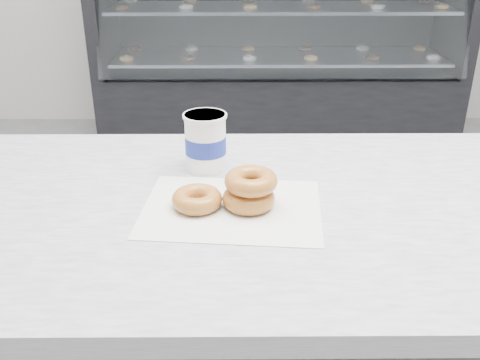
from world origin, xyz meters
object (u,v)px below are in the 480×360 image
object	(u,v)px
donut_single	(197,199)
donut_stack	(250,190)
coffee_cup	(206,141)
display_case	(278,69)

from	to	relation	value
donut_single	donut_stack	world-z (taller)	donut_stack
donut_single	coffee_cup	xyz separation A→B (m)	(0.01, 0.18, 0.05)
display_case	donut_stack	size ratio (longest dim) A/B	18.64
donut_stack	coffee_cup	xyz separation A→B (m)	(-0.09, 0.18, 0.03)
donut_stack	donut_single	bearing A→B (deg)	-178.54
donut_single	donut_stack	size ratio (longest dim) A/B	0.76
display_case	donut_single	xyz separation A→B (m)	(-0.37, -2.74, 0.43)
donut_single	coffee_cup	size ratio (longest dim) A/B	0.77
coffee_cup	donut_stack	bearing A→B (deg)	-54.97
coffee_cup	donut_single	bearing A→B (deg)	-84.88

